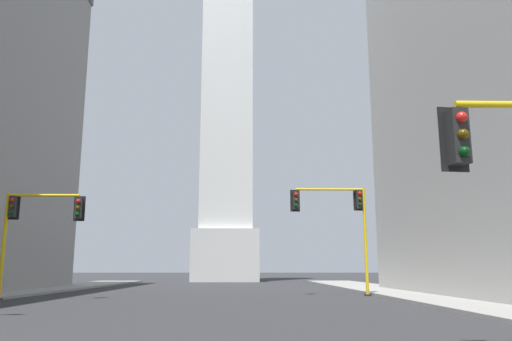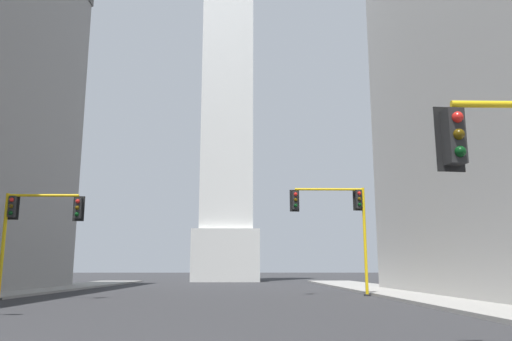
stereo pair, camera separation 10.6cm
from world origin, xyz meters
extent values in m
cube|color=gray|center=(12.40, 22.59, 0.07)|extent=(5.00, 75.29, 0.15)
cube|color=silver|center=(0.00, 62.74, 3.14)|extent=(8.22, 8.22, 6.28)
cube|color=white|center=(0.00, 62.74, 29.42)|extent=(6.58, 6.58, 46.28)
cube|color=black|center=(6.50, 8.36, 4.08)|extent=(0.38, 0.38, 1.10)
cube|color=black|center=(6.48, 8.54, 4.08)|extent=(0.58, 0.09, 1.32)
sphere|color=red|center=(6.52, 8.17, 4.43)|extent=(0.22, 0.22, 0.22)
sphere|color=#483506|center=(6.52, 8.17, 4.08)|extent=(0.22, 0.22, 0.22)
sphere|color=#073410|center=(6.52, 8.17, 3.74)|extent=(0.22, 0.22, 0.22)
cylinder|color=yellow|center=(-10.05, 25.15, 2.72)|extent=(0.18, 0.18, 5.43)
cube|color=black|center=(-9.76, 25.15, 4.73)|extent=(0.37, 0.37, 1.10)
cube|color=black|center=(-9.77, 25.33, 4.73)|extent=(0.58, 0.09, 1.32)
sphere|color=red|center=(-9.74, 24.97, 5.07)|extent=(0.22, 0.22, 0.22)
sphere|color=#483506|center=(-9.74, 24.97, 4.73)|extent=(0.22, 0.22, 0.22)
sphere|color=#073410|center=(-9.74, 24.97, 4.39)|extent=(0.22, 0.22, 0.22)
cylinder|color=yellow|center=(-8.20, 25.15, 5.33)|extent=(3.70, 0.14, 0.14)
sphere|color=yellow|center=(-10.05, 25.15, 5.33)|extent=(0.18, 0.18, 0.18)
cube|color=black|center=(-6.34, 25.15, 4.66)|extent=(0.37, 0.37, 1.10)
cube|color=black|center=(-6.36, 25.33, 4.66)|extent=(0.58, 0.09, 1.32)
sphere|color=red|center=(-6.33, 24.97, 5.00)|extent=(0.22, 0.22, 0.22)
sphere|color=#483506|center=(-6.33, 24.97, 4.66)|extent=(0.22, 0.22, 0.22)
sphere|color=#073410|center=(-6.33, 24.97, 4.32)|extent=(0.22, 0.22, 0.22)
cylinder|color=yellow|center=(9.51, 28.66, 3.18)|extent=(0.18, 0.18, 6.36)
cylinder|color=#262626|center=(9.51, 28.66, 0.05)|extent=(0.40, 0.40, 0.10)
cube|color=black|center=(9.22, 28.66, 5.66)|extent=(0.37, 0.37, 1.10)
cube|color=black|center=(9.20, 28.84, 5.66)|extent=(0.58, 0.08, 1.32)
sphere|color=red|center=(9.23, 28.47, 6.00)|extent=(0.22, 0.22, 0.22)
sphere|color=#483506|center=(9.23, 28.47, 5.66)|extent=(0.22, 0.22, 0.22)
sphere|color=#073410|center=(9.23, 28.47, 5.31)|extent=(0.22, 0.22, 0.22)
cylinder|color=yellow|center=(7.45, 28.66, 6.26)|extent=(4.12, 0.14, 0.14)
sphere|color=yellow|center=(9.51, 28.66, 6.26)|extent=(0.18, 0.18, 0.18)
cube|color=black|center=(5.39, 28.66, 5.59)|extent=(0.37, 0.37, 1.10)
cube|color=black|center=(5.37, 28.84, 5.59)|extent=(0.58, 0.08, 1.32)
sphere|color=red|center=(5.41, 28.47, 5.93)|extent=(0.22, 0.22, 0.22)
sphere|color=#483506|center=(5.41, 28.47, 5.59)|extent=(0.22, 0.22, 0.22)
sphere|color=#073410|center=(5.41, 28.47, 5.24)|extent=(0.22, 0.22, 0.22)
camera|label=1|loc=(2.35, -0.97, 1.56)|focal=35.00mm
camera|label=2|loc=(2.46, -0.97, 1.56)|focal=35.00mm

